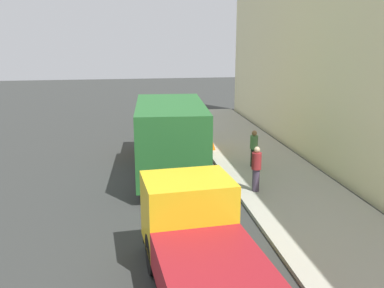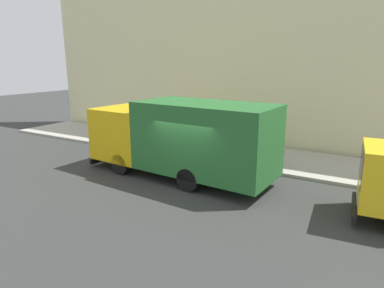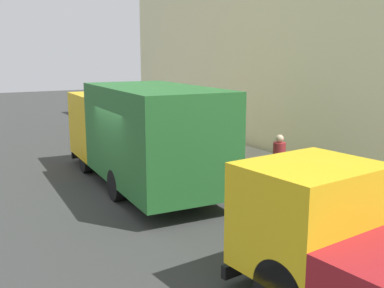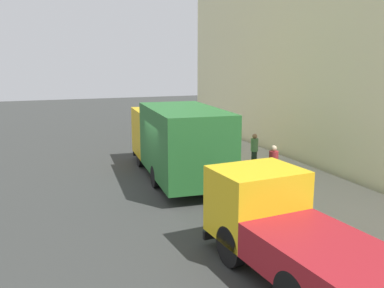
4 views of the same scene
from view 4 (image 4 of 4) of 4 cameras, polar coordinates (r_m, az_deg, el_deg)
name	(u,v)px [view 4 (image 4 of 4)]	position (r m, az deg, el deg)	size (l,w,h in m)	color
ground	(163,185)	(16.74, -4.06, -5.69)	(80.00, 80.00, 0.00)	#313331
sidewalk	(272,172)	(18.73, 10.96, -3.80)	(4.11, 30.00, 0.13)	#A9A798
building_facade	(327,52)	(19.55, 18.10, 12.03)	(0.50, 30.00, 10.62)	beige
large_utility_truck	(177,139)	(17.40, -2.12, 0.71)	(3.09, 8.11, 3.11)	gold
small_flatbed_truck	(290,232)	(9.87, 13.35, -11.74)	(2.59, 5.76, 2.26)	yellow
pedestrian_walking	(254,150)	(18.77, 8.60, -0.82)	(0.37, 0.37, 1.59)	black
pedestrian_standing	(273,166)	(15.96, 11.15, -2.96)	(0.46, 0.46, 1.67)	#473A50
traffic_cone_orange	(203,150)	(20.99, 1.52, -0.78)	(0.48, 0.48, 0.69)	orange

